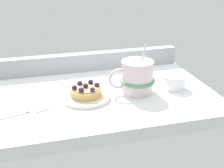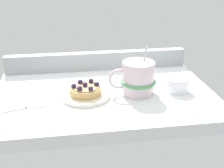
{
  "view_description": "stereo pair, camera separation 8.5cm",
  "coord_description": "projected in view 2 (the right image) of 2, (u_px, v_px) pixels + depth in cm",
  "views": [
    {
      "loc": [
        -18.45,
        -77.85,
        37.26
      ],
      "look_at": [
        1.91,
        -2.16,
        3.5
      ],
      "focal_mm": 47.84,
      "sensor_mm": 36.0,
      "label": 1
    },
    {
      "loc": [
        -10.11,
        -79.62,
        37.26
      ],
      "look_at": [
        1.91,
        -2.16,
        3.5
      ],
      "focal_mm": 47.84,
      "sensor_mm": 36.0,
      "label": 2
    }
  ],
  "objects": [
    {
      "name": "ground_plane",
      "position": [
        105.0,
        98.0,
        0.89
      ],
      "size": [
        64.35,
        42.98,
        3.54
      ],
      "primitive_type": "cube",
      "color": "white"
    },
    {
      "name": "raspberry_tart",
      "position": [
        85.0,
        89.0,
        0.84
      ],
      "size": [
        8.9,
        8.9,
        3.58
      ],
      "color": "tan",
      "rests_on": "dessert_plate"
    },
    {
      "name": "window_rail_back",
      "position": [
        97.0,
        61.0,
        1.05
      ],
      "size": [
        63.06,
        3.15,
        6.28
      ],
      "primitive_type": "cube",
      "color": "#9EA3A8",
      "rests_on": "ground_plane"
    },
    {
      "name": "dessert_fork",
      "position": [
        13.0,
        110.0,
        0.78
      ],
      "size": [
        17.76,
        6.09,
        0.6
      ],
      "color": "silver",
      "rests_on": "ground_plane"
    },
    {
      "name": "sugar_bowl",
      "position": [
        177.0,
        84.0,
        0.89
      ],
      "size": [
        7.19,
        7.19,
        4.11
      ],
      "color": "white",
      "rests_on": "ground_plane"
    },
    {
      "name": "coffee_mug",
      "position": [
        137.0,
        78.0,
        0.86
      ],
      "size": [
        14.0,
        10.51,
        14.29
      ],
      "color": "silver",
      "rests_on": "ground_plane"
    },
    {
      "name": "dessert_plate",
      "position": [
        86.0,
        96.0,
        0.85
      ],
      "size": [
        13.84,
        13.84,
        1.1
      ],
      "color": "silver",
      "rests_on": "ground_plane"
    }
  ]
}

